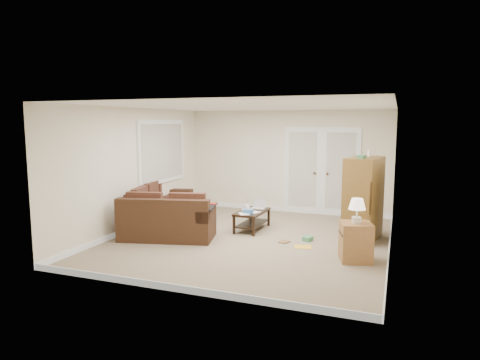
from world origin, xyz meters
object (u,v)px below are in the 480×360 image
at_px(sectional_sofa, 164,215).
at_px(side_cabinet, 356,239).
at_px(coffee_table, 252,219).
at_px(tv_armoire, 363,198).

relative_size(sectional_sofa, side_cabinet, 2.74).
relative_size(coffee_table, side_cabinet, 0.98).
height_order(sectional_sofa, coffee_table, sectional_sofa).
distance_m(sectional_sofa, tv_armoire, 3.98).
relative_size(coffee_table, tv_armoire, 0.60).
height_order(sectional_sofa, side_cabinet, side_cabinet).
xyz_separation_m(coffee_table, tv_armoire, (2.18, 0.07, 0.57)).
height_order(tv_armoire, side_cabinet, tv_armoire).
xyz_separation_m(sectional_sofa, coffee_table, (1.70, 0.65, -0.10)).
distance_m(coffee_table, tv_armoire, 2.26).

